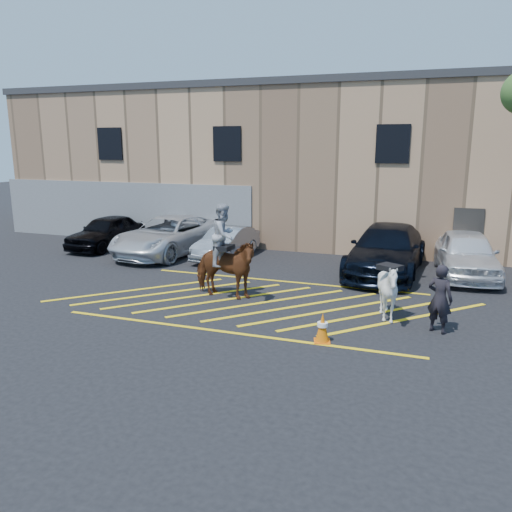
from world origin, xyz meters
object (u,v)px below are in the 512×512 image
(car_white_pickup, at_px, (169,235))
(saddled_white, at_px, (389,290))
(car_white_suv, at_px, (466,254))
(handler, at_px, (440,299))
(traffic_cone, at_px, (322,327))
(car_blue_suv, at_px, (387,250))
(car_black_suv, at_px, (107,232))
(mounted_bay, at_px, (224,261))
(car_silver_sedan, at_px, (226,243))

(car_white_pickup, bearing_deg, saddled_white, -21.98)
(car_white_suv, xyz_separation_m, handler, (-0.96, -6.09, 0.07))
(saddled_white, relative_size, traffic_cone, 2.66)
(handler, bearing_deg, car_blue_suv, -47.11)
(car_black_suv, height_order, car_white_pickup, car_white_pickup)
(saddled_white, bearing_deg, car_white_pickup, 150.47)
(car_white_pickup, distance_m, car_white_suv, 11.72)
(mounted_bay, height_order, traffic_cone, mounted_bay)
(car_blue_suv, xyz_separation_m, car_white_suv, (2.71, 0.44, -0.05))
(car_black_suv, relative_size, car_blue_suv, 0.73)
(car_blue_suv, relative_size, traffic_cone, 8.04)
(car_blue_suv, height_order, car_white_suv, car_blue_suv)
(car_blue_suv, bearing_deg, traffic_cone, -92.79)
(car_silver_sedan, xyz_separation_m, car_blue_suv, (6.40, -0.26, 0.21))
(car_blue_suv, distance_m, saddled_white, 5.18)
(car_black_suv, xyz_separation_m, car_white_pickup, (3.32, -0.27, 0.07))
(saddled_white, bearing_deg, car_black_suv, 156.21)
(mounted_bay, bearing_deg, saddled_white, -4.74)
(mounted_bay, bearing_deg, car_black_suv, 146.57)
(car_black_suv, distance_m, handler, 15.35)
(car_white_pickup, bearing_deg, mounted_bay, -39.55)
(car_white_suv, bearing_deg, saddled_white, -116.47)
(traffic_cone, bearing_deg, car_white_pickup, 137.59)
(car_silver_sedan, height_order, saddled_white, saddled_white)
(handler, distance_m, saddled_white, 1.36)
(car_black_suv, relative_size, car_white_pickup, 0.74)
(car_white_suv, bearing_deg, car_blue_suv, -175.47)
(car_white_pickup, height_order, car_blue_suv, car_blue_suv)
(car_silver_sedan, height_order, handler, handler)
(car_blue_suv, height_order, mounted_bay, mounted_bay)
(car_white_pickup, relative_size, car_white_suv, 1.22)
(car_blue_suv, bearing_deg, handler, -68.88)
(car_white_pickup, relative_size, car_blue_suv, 0.98)
(car_silver_sedan, distance_m, mounted_bay, 5.42)
(saddled_white, distance_m, traffic_cone, 2.51)
(car_black_suv, distance_m, traffic_cone, 13.83)
(car_black_suv, bearing_deg, mounted_bay, -30.46)
(car_white_pickup, xyz_separation_m, car_blue_suv, (9.01, -0.22, 0.05))
(car_silver_sedan, height_order, car_blue_suv, car_blue_suv)
(car_white_suv, distance_m, handler, 6.17)
(mounted_bay, xyz_separation_m, saddled_white, (4.87, -0.40, -0.35))
(car_white_suv, bearing_deg, mounted_bay, -148.54)
(car_white_pickup, relative_size, saddled_white, 2.97)
(handler, bearing_deg, car_white_pickup, -2.91)
(car_white_suv, relative_size, mounted_bay, 1.63)
(car_blue_suv, relative_size, mounted_bay, 2.03)
(car_white_suv, distance_m, saddled_white, 6.03)
(car_white_suv, bearing_deg, handler, -103.71)
(car_black_suv, distance_m, car_blue_suv, 12.34)
(handler, bearing_deg, car_silver_sedan, -10.26)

